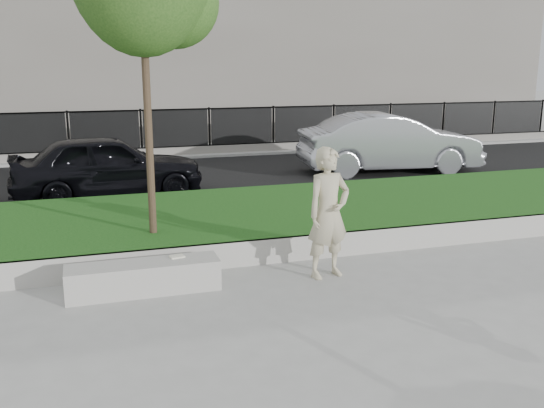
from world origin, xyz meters
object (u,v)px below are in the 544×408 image
object	(u,v)px
stone_bench	(144,277)
book	(177,256)
man	(328,213)
car_silver	(390,143)
car_dark	(108,165)

from	to	relation	value
stone_bench	book	distance (m)	0.54
man	book	xyz separation A→B (m)	(-2.17, 0.25, -0.52)
stone_bench	car_silver	distance (m)	10.33
car_silver	book	bearing A→B (deg)	141.43
man	car_silver	world-z (taller)	man
man	car_dark	size ratio (longest dim) A/B	0.45
book	car_silver	bearing A→B (deg)	34.24
stone_bench	book	world-z (taller)	book
book	car_dark	size ratio (longest dim) A/B	0.05
stone_bench	man	bearing A→B (deg)	-3.24
car_silver	car_dark	bearing A→B (deg)	103.47
man	car_dark	bearing A→B (deg)	101.00
stone_bench	car_dark	xyz separation A→B (m)	(-0.17, 6.15, 0.56)
stone_bench	man	size ratio (longest dim) A/B	1.08
car_dark	car_silver	bearing A→B (deg)	-87.13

